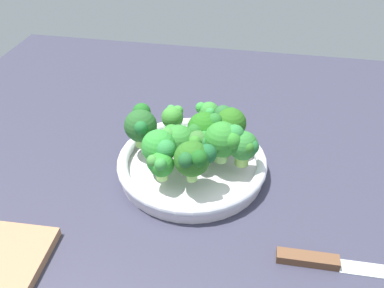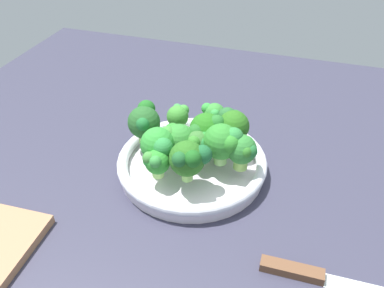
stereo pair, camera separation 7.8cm
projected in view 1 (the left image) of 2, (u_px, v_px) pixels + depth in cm
name	position (u px, v px, depth cm)	size (l,w,h in cm)	color
ground_plane	(176.00, 186.00, 80.95)	(130.00, 130.00, 2.50)	#343346
bowl	(192.00, 164.00, 81.47)	(29.28, 29.28, 3.86)	white
broccoli_floret_0	(160.00, 165.00, 73.05)	(4.76, 4.76, 5.51)	#9ED66D
broccoli_floret_1	(230.00, 122.00, 81.45)	(6.72, 6.66, 7.91)	#8FDA62
broccoli_floret_2	(205.00, 128.00, 80.50)	(7.29, 6.91, 7.60)	#83C269
broccoli_floret_3	(176.00, 140.00, 78.42)	(6.44, 6.14, 6.70)	#96D171
broccoli_floret_4	(141.00, 125.00, 80.71)	(7.69, 6.48, 8.16)	#84BF59
broccoli_floret_5	(224.00, 140.00, 76.30)	(6.77, 7.42, 8.26)	#8FC96F
broccoli_floret_6	(208.00, 113.00, 85.56)	(4.58, 5.07, 6.40)	#94C760
broccoli_floret_7	(243.00, 146.00, 76.03)	(5.53, 6.55, 7.03)	#80B14F
broccoli_floret_8	(194.00, 159.00, 71.84)	(6.88, 7.51, 7.94)	#84BB5E
broccoli_floret_9	(173.00, 117.00, 85.35)	(4.77, 4.56, 5.84)	#8CC15C
broccoli_floret_10	(161.00, 146.00, 75.91)	(7.73, 6.95, 7.38)	#94CA70
broccoli_floret_11	(199.00, 143.00, 77.47)	(5.19, 5.00, 6.17)	#86B754
knife	(339.00, 264.00, 63.94)	(2.92, 26.64, 1.50)	silver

